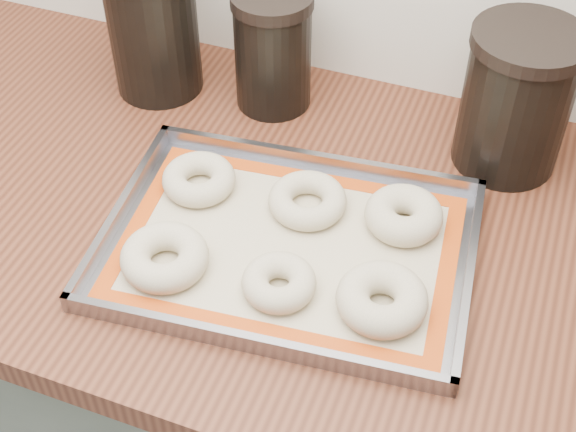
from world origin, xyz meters
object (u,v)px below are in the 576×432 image
at_px(bagel_back_left, 199,179).
at_px(bagel_back_mid, 308,200).
at_px(bagel_front_left, 165,257).
at_px(bagel_back_right, 404,215).
at_px(canister_mid, 273,50).
at_px(canister_right, 516,100).
at_px(bagel_front_mid, 279,283).
at_px(bagel_front_right, 382,299).
at_px(baking_tray, 288,246).
at_px(canister_left, 153,22).

xyz_separation_m(bagel_back_left, bagel_back_mid, (0.15, 0.01, -0.00)).
distance_m(bagel_front_left, bagel_back_right, 0.31).
relative_size(bagel_back_right, canister_mid, 0.55).
height_order(bagel_front_left, bagel_back_left, bagel_front_left).
height_order(bagel_back_right, canister_right, canister_right).
relative_size(bagel_front_mid, bagel_back_right, 0.89).
bearing_deg(bagel_back_left, bagel_front_mid, -38.34).
distance_m(bagel_front_left, bagel_front_right, 0.27).
xyz_separation_m(baking_tray, bagel_front_left, (-0.13, -0.08, 0.02)).
xyz_separation_m(bagel_front_mid, bagel_back_right, (0.11, 0.16, 0.00)).
bearing_deg(bagel_back_right, bagel_back_left, -174.29).
bearing_deg(baking_tray, canister_mid, 114.67).
bearing_deg(canister_left, bagel_front_mid, -45.36).
relative_size(bagel_back_mid, canister_left, 0.46).
bearing_deg(canister_left, bagel_back_right, -21.52).
height_order(baking_tray, bagel_back_mid, bagel_back_mid).
bearing_deg(bagel_front_left, canister_mid, 90.31).
xyz_separation_m(bagel_front_left, bagel_front_right, (0.27, 0.03, 0.00)).
xyz_separation_m(bagel_back_mid, canister_mid, (-0.13, 0.21, 0.07)).
bearing_deg(canister_right, bagel_back_mid, -138.26).
height_order(bagel_front_right, canister_mid, canister_mid).
height_order(bagel_back_left, canister_mid, canister_mid).
bearing_deg(bagel_back_left, bagel_back_mid, 5.10).
xyz_separation_m(bagel_back_mid, bagel_back_right, (0.13, 0.01, 0.00)).
distance_m(baking_tray, canister_mid, 0.32).
relative_size(bagel_back_mid, canister_mid, 0.56).
distance_m(bagel_front_mid, bagel_front_right, 0.12).
xyz_separation_m(baking_tray, bagel_back_mid, (-0.00, 0.07, 0.01)).
distance_m(bagel_back_right, canister_right, 0.22).
relative_size(bagel_back_mid, canister_right, 0.50).
height_order(bagel_back_mid, canister_right, canister_right).
bearing_deg(bagel_front_mid, canister_right, 58.91).
xyz_separation_m(canister_left, canister_right, (0.53, 0.01, -0.01)).
xyz_separation_m(bagel_front_mid, bagel_back_mid, (-0.02, 0.14, -0.00)).
xyz_separation_m(bagel_front_left, bagel_back_left, (-0.02, 0.14, -0.00)).
relative_size(bagel_front_mid, canister_mid, 0.49).
height_order(bagel_front_right, canister_right, canister_right).
relative_size(bagel_front_left, bagel_back_mid, 1.05).
distance_m(baking_tray, bagel_back_left, 0.16).
bearing_deg(bagel_front_right, bagel_back_mid, 136.83).
bearing_deg(bagel_back_mid, canister_right, 41.74).
relative_size(bagel_back_left, canister_left, 0.44).
bearing_deg(bagel_back_mid, bagel_back_left, -174.90).
distance_m(baking_tray, bagel_front_right, 0.15).
bearing_deg(bagel_front_right, bagel_front_mid, -172.52).
bearing_deg(bagel_front_mid, baking_tray, 102.23).
height_order(bagel_front_mid, bagel_back_right, bagel_back_right).
distance_m(bagel_back_mid, canister_right, 0.31).
bearing_deg(bagel_front_left, bagel_back_mid, 50.86).
distance_m(bagel_front_right, bagel_back_mid, 0.19).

